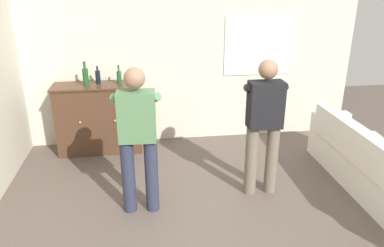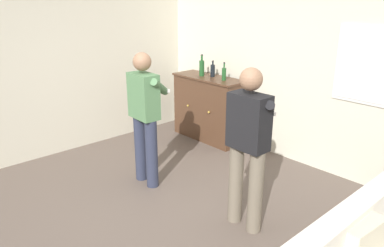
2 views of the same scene
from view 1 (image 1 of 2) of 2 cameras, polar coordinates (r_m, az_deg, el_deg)
ground at (r=4.12m, az=5.55°, el=-16.57°), size 10.40×10.40×0.00m
wall_back_with_window at (r=5.97m, az=0.48°, el=10.61°), size 5.20×0.15×2.80m
couch at (r=5.08m, az=25.89°, el=-6.67°), size 0.57×2.62×0.83m
sideboard_cabinet at (r=5.84m, az=-13.94°, el=0.79°), size 1.28×0.49×1.06m
bottle_wine_green at (r=5.61m, az=-11.04°, el=6.96°), size 0.07×0.07×0.28m
bottle_liquor_amber at (r=5.63m, az=-15.91°, el=6.92°), size 0.08×0.08×0.35m
bottle_spirits_clear at (r=5.70m, az=-14.14°, el=6.93°), size 0.07×0.07×0.26m
person_standing_left at (r=4.08m, az=-8.26°, el=-1.74°), size 0.56×0.48×1.68m
person_standing_right at (r=4.48m, az=10.89°, el=0.23°), size 0.56×0.47×1.68m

